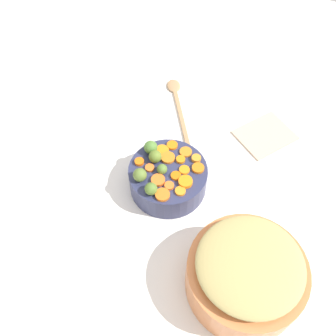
# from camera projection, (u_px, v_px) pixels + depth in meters

# --- Properties ---
(tabletop) EXTENTS (2.40, 2.40, 0.02)m
(tabletop) POSITION_uv_depth(u_px,v_px,m) (171.00, 192.00, 1.13)
(tabletop) COLOR white
(tabletop) RESTS_ON ground
(serving_bowl_carrots) EXTENTS (0.22, 0.22, 0.08)m
(serving_bowl_carrots) POSITION_uv_depth(u_px,v_px,m) (168.00, 178.00, 1.10)
(serving_bowl_carrots) COLOR #2C3152
(serving_bowl_carrots) RESTS_ON tabletop
(metal_pot) EXTENTS (0.28, 0.28, 0.11)m
(metal_pot) POSITION_uv_depth(u_px,v_px,m) (245.00, 277.00, 0.92)
(metal_pot) COLOR #CD7641
(metal_pot) RESTS_ON tabletop
(stuffing_mound) EXTENTS (0.24, 0.24, 0.05)m
(stuffing_mound) POSITION_uv_depth(u_px,v_px,m) (250.00, 264.00, 0.85)
(stuffing_mound) COLOR tan
(stuffing_mound) RESTS_ON metal_pot
(carrot_slice_0) EXTENTS (0.03, 0.03, 0.01)m
(carrot_slice_0) POSITION_uv_depth(u_px,v_px,m) (184.00, 170.00, 1.06)
(carrot_slice_0) COLOR orange
(carrot_slice_0) RESTS_ON serving_bowl_carrots
(carrot_slice_1) EXTENTS (0.04, 0.04, 0.01)m
(carrot_slice_1) POSITION_uv_depth(u_px,v_px,m) (150.00, 168.00, 1.07)
(carrot_slice_1) COLOR orange
(carrot_slice_1) RESTS_ON serving_bowl_carrots
(carrot_slice_2) EXTENTS (0.03, 0.03, 0.01)m
(carrot_slice_2) POSITION_uv_depth(u_px,v_px,m) (139.00, 162.00, 1.08)
(carrot_slice_2) COLOR orange
(carrot_slice_2) RESTS_ON serving_bowl_carrots
(carrot_slice_3) EXTENTS (0.03, 0.03, 0.01)m
(carrot_slice_3) POSITION_uv_depth(u_px,v_px,m) (172.00, 145.00, 1.11)
(carrot_slice_3) COLOR orange
(carrot_slice_3) RESTS_ON serving_bowl_carrots
(carrot_slice_4) EXTENTS (0.04, 0.04, 0.01)m
(carrot_slice_4) POSITION_uv_depth(u_px,v_px,m) (196.00, 158.00, 1.08)
(carrot_slice_4) COLOR orange
(carrot_slice_4) RESTS_ON serving_bowl_carrots
(carrot_slice_5) EXTENTS (0.04, 0.04, 0.01)m
(carrot_slice_5) POSITION_uv_depth(u_px,v_px,m) (198.00, 168.00, 1.07)
(carrot_slice_5) COLOR orange
(carrot_slice_5) RESTS_ON serving_bowl_carrots
(carrot_slice_6) EXTENTS (0.04, 0.04, 0.01)m
(carrot_slice_6) POSITION_uv_depth(u_px,v_px,m) (185.00, 152.00, 1.10)
(carrot_slice_6) COLOR orange
(carrot_slice_6) RESTS_ON serving_bowl_carrots
(carrot_slice_7) EXTENTS (0.06, 0.06, 0.01)m
(carrot_slice_7) POSITION_uv_depth(u_px,v_px,m) (168.00, 158.00, 1.09)
(carrot_slice_7) COLOR orange
(carrot_slice_7) RESTS_ON serving_bowl_carrots
(carrot_slice_8) EXTENTS (0.04, 0.04, 0.01)m
(carrot_slice_8) POSITION_uv_depth(u_px,v_px,m) (158.00, 180.00, 1.04)
(carrot_slice_8) COLOR orange
(carrot_slice_8) RESTS_ON serving_bowl_carrots
(carrot_slice_9) EXTENTS (0.03, 0.03, 0.01)m
(carrot_slice_9) POSITION_uv_depth(u_px,v_px,m) (181.00, 160.00, 1.08)
(carrot_slice_9) COLOR orange
(carrot_slice_9) RESTS_ON serving_bowl_carrots
(carrot_slice_10) EXTENTS (0.03, 0.03, 0.01)m
(carrot_slice_10) POSITION_uv_depth(u_px,v_px,m) (180.00, 191.00, 1.02)
(carrot_slice_10) COLOR orange
(carrot_slice_10) RESTS_ON serving_bowl_carrots
(carrot_slice_11) EXTENTS (0.03, 0.03, 0.01)m
(carrot_slice_11) POSITION_uv_depth(u_px,v_px,m) (169.00, 186.00, 1.03)
(carrot_slice_11) COLOR orange
(carrot_slice_11) RESTS_ON serving_bowl_carrots
(carrot_slice_12) EXTENTS (0.06, 0.06, 0.01)m
(carrot_slice_12) POSITION_uv_depth(u_px,v_px,m) (162.00, 151.00, 1.10)
(carrot_slice_12) COLOR orange
(carrot_slice_12) RESTS_ON serving_bowl_carrots
(carrot_slice_13) EXTENTS (0.05, 0.05, 0.01)m
(carrot_slice_13) POSITION_uv_depth(u_px,v_px,m) (185.00, 182.00, 1.04)
(carrot_slice_13) COLOR orange
(carrot_slice_13) RESTS_ON serving_bowl_carrots
(carrot_slice_14) EXTENTS (0.05, 0.05, 0.01)m
(carrot_slice_14) POSITION_uv_depth(u_px,v_px,m) (163.00, 195.00, 1.01)
(carrot_slice_14) COLOR orange
(carrot_slice_14) RESTS_ON serving_bowl_carrots
(carrot_slice_15) EXTENTS (0.03, 0.03, 0.01)m
(carrot_slice_15) POSITION_uv_depth(u_px,v_px,m) (175.00, 177.00, 1.05)
(carrot_slice_15) COLOR orange
(carrot_slice_15) RESTS_ON serving_bowl_carrots
(brussels_sprout_0) EXTENTS (0.04, 0.04, 0.04)m
(brussels_sprout_0) POSITION_uv_depth(u_px,v_px,m) (140.00, 175.00, 1.03)
(brussels_sprout_0) COLOR #5C7531
(brussels_sprout_0) RESTS_ON serving_bowl_carrots
(brussels_sprout_1) EXTENTS (0.03, 0.03, 0.03)m
(brussels_sprout_1) POSITION_uv_depth(u_px,v_px,m) (151.00, 189.00, 1.01)
(brussels_sprout_1) COLOR #56762E
(brussels_sprout_1) RESTS_ON serving_bowl_carrots
(brussels_sprout_2) EXTENTS (0.04, 0.04, 0.04)m
(brussels_sprout_2) POSITION_uv_depth(u_px,v_px,m) (151.00, 147.00, 1.09)
(brussels_sprout_2) COLOR #4E7A32
(brussels_sprout_2) RESTS_ON serving_bowl_carrots
(brussels_sprout_3) EXTENTS (0.03, 0.03, 0.03)m
(brussels_sprout_3) POSITION_uv_depth(u_px,v_px,m) (162.00, 169.00, 1.05)
(brussels_sprout_3) COLOR #567833
(brussels_sprout_3) RESTS_ON serving_bowl_carrots
(brussels_sprout_4) EXTENTS (0.04, 0.04, 0.04)m
(brussels_sprout_4) POSITION_uv_depth(u_px,v_px,m) (155.00, 157.00, 1.07)
(brussels_sprout_4) COLOR olive
(brussels_sprout_4) RESTS_ON serving_bowl_carrots
(wooden_spoon) EXTENTS (0.28, 0.22, 0.01)m
(wooden_spoon) POSITION_uv_depth(u_px,v_px,m) (177.00, 100.00, 1.33)
(wooden_spoon) COLOR tan
(wooden_spoon) RESTS_ON tabletop
(dish_towel) EXTENTS (0.22, 0.21, 0.01)m
(dish_towel) POSITION_uv_depth(u_px,v_px,m) (265.00, 135.00, 1.24)
(dish_towel) COLOR #D0B394
(dish_towel) RESTS_ON tabletop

